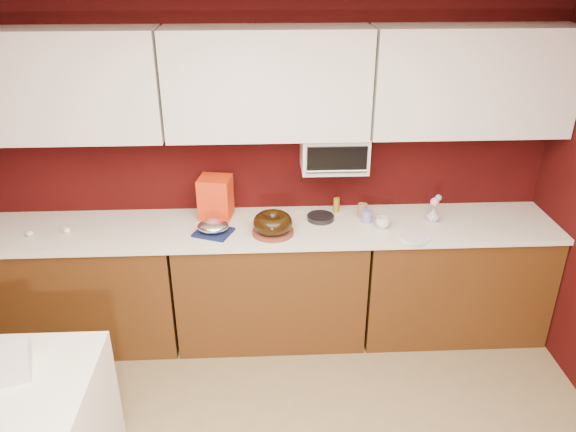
% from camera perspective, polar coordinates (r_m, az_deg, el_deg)
% --- Properties ---
extents(ceiling, '(4.00, 4.50, 0.02)m').
position_cam_1_polar(ceiling, '(1.54, -1.28, 20.28)').
color(ceiling, white).
rests_on(ceiling, wall_back).
extents(wall_back, '(4.00, 0.02, 2.50)m').
position_cam_1_polar(wall_back, '(4.03, -2.01, 5.45)').
color(wall_back, '#320706').
rests_on(wall_back, floor).
extents(base_cabinet_left, '(1.31, 0.58, 0.86)m').
position_cam_1_polar(base_cabinet_left, '(4.31, -19.89, -6.90)').
color(base_cabinet_left, '#4F2C0F').
rests_on(base_cabinet_left, floor).
extents(base_cabinet_center, '(1.31, 0.58, 0.86)m').
position_cam_1_polar(base_cabinet_center, '(4.12, -1.76, -6.84)').
color(base_cabinet_center, '#4F2C0F').
rests_on(base_cabinet_center, floor).
extents(base_cabinet_right, '(1.31, 0.58, 0.86)m').
position_cam_1_polar(base_cabinet_right, '(4.34, 16.23, -6.12)').
color(base_cabinet_right, '#4F2C0F').
rests_on(base_cabinet_right, floor).
extents(countertop, '(4.00, 0.62, 0.04)m').
position_cam_1_polar(countertop, '(3.89, -1.85, -1.26)').
color(countertop, white).
rests_on(countertop, base_cabinet_center).
extents(upper_cabinet_left, '(1.31, 0.33, 0.70)m').
position_cam_1_polar(upper_cabinet_left, '(3.92, -22.46, 12.13)').
color(upper_cabinet_left, white).
rests_on(upper_cabinet_left, wall_back).
extents(upper_cabinet_center, '(1.31, 0.33, 0.70)m').
position_cam_1_polar(upper_cabinet_center, '(3.70, -2.11, 13.30)').
color(upper_cabinet_center, white).
rests_on(upper_cabinet_center, wall_back).
extents(upper_cabinet_right, '(1.31, 0.33, 0.70)m').
position_cam_1_polar(upper_cabinet_right, '(3.95, 18.15, 12.87)').
color(upper_cabinet_right, white).
rests_on(upper_cabinet_right, wall_back).
extents(toaster_oven, '(0.45, 0.30, 0.25)m').
position_cam_1_polar(toaster_oven, '(3.88, 4.70, 6.53)').
color(toaster_oven, white).
rests_on(toaster_oven, upper_cabinet_center).
extents(toaster_oven_door, '(0.40, 0.02, 0.18)m').
position_cam_1_polar(toaster_oven_door, '(3.73, 5.00, 5.72)').
color(toaster_oven_door, black).
rests_on(toaster_oven_door, toaster_oven).
extents(toaster_oven_handle, '(0.42, 0.02, 0.02)m').
position_cam_1_polar(toaster_oven_handle, '(3.74, 4.98, 4.57)').
color(toaster_oven_handle, silver).
rests_on(toaster_oven_handle, toaster_oven).
extents(cake_base, '(0.34, 0.34, 0.03)m').
position_cam_1_polar(cake_base, '(3.77, -1.55, -1.62)').
color(cake_base, brown).
rests_on(cake_base, countertop).
extents(bundt_cake, '(0.28, 0.28, 0.11)m').
position_cam_1_polar(bundt_cake, '(3.74, -1.56, -0.71)').
color(bundt_cake, black).
rests_on(bundt_cake, cake_base).
extents(navy_towel, '(0.29, 0.27, 0.02)m').
position_cam_1_polar(navy_towel, '(3.81, -7.59, -1.65)').
color(navy_towel, '#121B44').
rests_on(navy_towel, countertop).
extents(foil_ham_nest, '(0.26, 0.24, 0.08)m').
position_cam_1_polar(foil_ham_nest, '(3.79, -7.63, -1.03)').
color(foil_ham_nest, silver).
rests_on(foil_ham_nest, navy_towel).
extents(roasted_ham, '(0.12, 0.11, 0.06)m').
position_cam_1_polar(roasted_ham, '(3.78, -7.65, -0.70)').
color(roasted_ham, '#9E5648').
rests_on(roasted_ham, foil_ham_nest).
extents(pandoro_box, '(0.25, 0.23, 0.30)m').
position_cam_1_polar(pandoro_box, '(3.99, -7.36, 1.90)').
color(pandoro_box, red).
rests_on(pandoro_box, countertop).
extents(dark_pan, '(0.21, 0.21, 0.03)m').
position_cam_1_polar(dark_pan, '(3.97, 3.33, -0.15)').
color(dark_pan, black).
rests_on(dark_pan, countertop).
extents(coffee_mug, '(0.12, 0.12, 0.09)m').
position_cam_1_polar(coffee_mug, '(3.89, 9.59, -0.56)').
color(coffee_mug, silver).
rests_on(coffee_mug, countertop).
extents(blue_jar, '(0.09, 0.09, 0.09)m').
position_cam_1_polar(blue_jar, '(3.96, 8.02, -0.01)').
color(blue_jar, navy).
rests_on(blue_jar, countertop).
extents(flower_vase, '(0.09, 0.09, 0.11)m').
position_cam_1_polar(flower_vase, '(4.05, 14.53, 0.19)').
color(flower_vase, '#B2B9C9').
rests_on(flower_vase, countertop).
extents(flower_pink, '(0.06, 0.06, 0.06)m').
position_cam_1_polar(flower_pink, '(4.01, 14.67, 1.39)').
color(flower_pink, pink).
rests_on(flower_pink, flower_vase).
extents(flower_blue, '(0.05, 0.05, 0.05)m').
position_cam_1_polar(flower_blue, '(4.03, 15.04, 1.80)').
color(flower_blue, '#7F8FCB').
rests_on(flower_blue, flower_vase).
extents(china_plate, '(0.24, 0.24, 0.01)m').
position_cam_1_polar(china_plate, '(3.82, 12.81, -2.10)').
color(china_plate, white).
rests_on(china_plate, countertop).
extents(amber_bottle, '(0.04, 0.04, 0.11)m').
position_cam_1_polar(amber_bottle, '(4.07, 4.90, 1.09)').
color(amber_bottle, olive).
rests_on(amber_bottle, countertop).
extents(paper_cup, '(0.07, 0.07, 0.10)m').
position_cam_1_polar(paper_cup, '(4.02, 7.56, 0.56)').
color(paper_cup, olive).
rests_on(paper_cup, countertop).
extents(egg_left, '(0.06, 0.04, 0.04)m').
position_cam_1_polar(egg_left, '(4.11, -24.77, -1.62)').
color(egg_left, silver).
rests_on(egg_left, countertop).
extents(egg_right, '(0.06, 0.05, 0.04)m').
position_cam_1_polar(egg_right, '(4.06, -21.54, -1.37)').
color(egg_right, white).
rests_on(egg_right, countertop).
extents(amber_bottle_tall, '(0.04, 0.04, 0.11)m').
position_cam_1_polar(amber_bottle_tall, '(4.09, 5.04, 1.19)').
color(amber_bottle_tall, brown).
rests_on(amber_bottle_tall, countertop).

